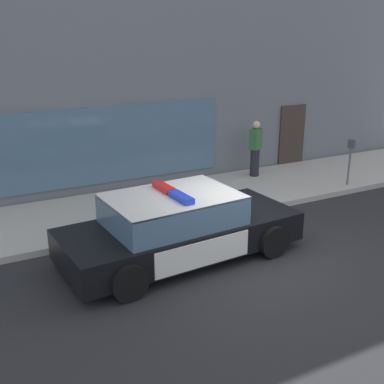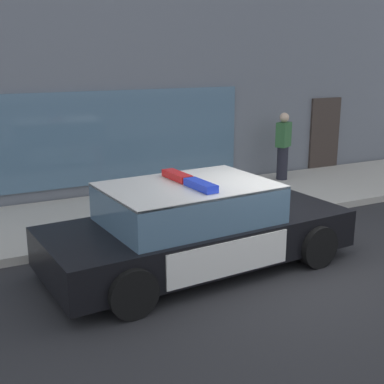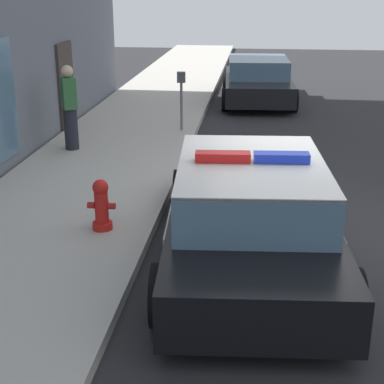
# 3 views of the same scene
# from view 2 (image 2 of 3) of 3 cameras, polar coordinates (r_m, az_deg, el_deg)

# --- Properties ---
(ground) EXTENTS (48.00, 48.00, 0.00)m
(ground) POSITION_cam_2_polar(r_m,az_deg,el_deg) (8.52, 10.11, -8.02)
(ground) COLOR #262628
(sidewalk) EXTENTS (48.00, 3.06, 0.15)m
(sidewalk) POSITION_cam_2_polar(r_m,az_deg,el_deg) (11.30, -0.57, -1.56)
(sidewalk) COLOR #B2ADA3
(sidewalk) RESTS_ON ground
(storefront_building) EXTENTS (25.12, 9.50, 8.63)m
(storefront_building) POSITION_cam_2_polar(r_m,az_deg,el_deg) (16.19, -19.44, 17.80)
(storefront_building) COLOR slate
(storefront_building) RESTS_ON ground
(police_cruiser) EXTENTS (4.98, 2.42, 1.49)m
(police_cruiser) POSITION_cam_2_polar(r_m,az_deg,el_deg) (8.12, 0.45, -3.81)
(police_cruiser) COLOR black
(police_cruiser) RESTS_ON ground
(fire_hydrant) EXTENTS (0.34, 0.39, 0.73)m
(fire_hydrant) POSITION_cam_2_polar(r_m,az_deg,el_deg) (10.12, -2.61, -1.05)
(fire_hydrant) COLOR red
(fire_hydrant) RESTS_ON sidewalk
(pedestrian_on_sidewalk) EXTENTS (0.48, 0.42, 1.71)m
(pedestrian_on_sidewalk) POSITION_cam_2_polar(r_m,az_deg,el_deg) (13.42, 9.97, 4.98)
(pedestrian_on_sidewalk) COLOR #23232D
(pedestrian_on_sidewalk) RESTS_ON sidewalk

